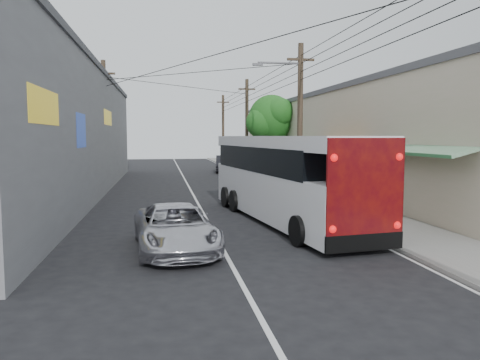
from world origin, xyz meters
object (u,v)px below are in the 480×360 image
object	(u,v)px
coach_bus	(284,177)
parked_car_mid	(256,175)
parked_car_far	(225,164)
jeepney	(175,228)
pedestrian_far	(331,185)
pedestrian_near	(367,189)
parked_suv	(254,179)

from	to	relation	value
coach_bus	parked_car_mid	distance (m)	12.98
coach_bus	parked_car_far	distance (m)	25.40
coach_bus	parked_car_mid	world-z (taller)	coach_bus
jeepney	pedestrian_far	bearing A→B (deg)	43.90
coach_bus	parked_car_far	bearing A→B (deg)	80.11
parked_car_mid	pedestrian_near	world-z (taller)	pedestrian_near
parked_car_far	pedestrian_far	world-z (taller)	parked_car_far
parked_suv	parked_car_far	size ratio (longest dim) A/B	1.09
coach_bus	parked_suv	xyz separation A→B (m)	(0.81, 10.22, -0.99)
pedestrian_far	parked_car_far	bearing A→B (deg)	-57.17
parked_suv	pedestrian_near	xyz separation A→B (m)	(3.80, -7.84, 0.18)
coach_bus	pedestrian_far	distance (m)	6.87
coach_bus	parked_suv	world-z (taller)	coach_bus
jeepney	pedestrian_near	distance (m)	11.11
jeepney	parked_car_far	xyz separation A→B (m)	(5.47, 29.49, 0.11)
pedestrian_near	parked_suv	bearing A→B (deg)	-76.38
parked_car_far	coach_bus	bearing A→B (deg)	-85.30
parked_car_mid	pedestrian_near	bearing A→B (deg)	-73.31
jeepney	pedestrian_near	world-z (taller)	pedestrian_near
coach_bus	jeepney	xyz separation A→B (m)	(-4.39, -4.12, -1.08)
pedestrian_near	pedestrian_far	world-z (taller)	pedestrian_near
parked_suv	pedestrian_near	size ratio (longest dim) A/B	3.20
jeepney	pedestrian_far	distance (m)	12.77
parked_car_mid	pedestrian_far	xyz separation A→B (m)	(2.51, -7.37, 0.04)
coach_bus	jeepney	size ratio (longest dim) A/B	2.46
coach_bus	jeepney	bearing A→B (deg)	-144.22
coach_bus	jeepney	world-z (taller)	coach_bus
parked_car_far	pedestrian_far	distance (m)	20.09
parked_car_mid	pedestrian_far	bearing A→B (deg)	-71.02
jeepney	parked_car_far	size ratio (longest dim) A/B	1.02
coach_bus	parked_car_mid	xyz separation A→B (m)	(1.50, 12.86, -0.97)
parked_suv	pedestrian_far	bearing A→B (deg)	-62.15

